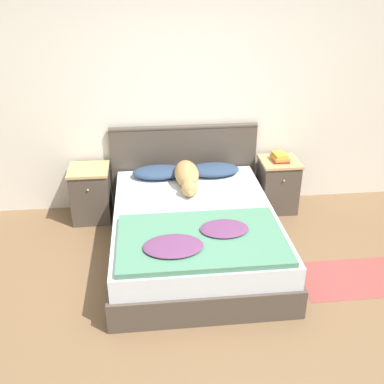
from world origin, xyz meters
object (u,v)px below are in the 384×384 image
Objects in this scene: bed at (194,233)px; pillow_right at (213,170)px; nightstand_left at (91,194)px; pillow_left at (159,172)px; dog at (187,176)px; book_stack at (280,157)px; nightstand_right at (278,185)px.

pillow_right is (0.30, 0.80, 0.30)m from bed.
nightstand_left reaches higher than bed.
dog is at bearing -38.30° from pillow_left.
pillow_left is 1.34m from book_stack.
book_stack reaches higher than nightstand_left.
nightstand_right is 1.36m from pillow_left.
pillow_right is at bearing -179.79° from book_stack.
dog reaches higher than nightstand_left.
book_stack is (1.04, 0.80, 0.41)m from bed.
bed is 1.38m from book_stack.
nightstand_right is at bearing 0.00° from nightstand_left.
pillow_right is (1.34, -0.01, 0.23)m from nightstand_left.
nightstand_right is at bearing 37.75° from bed.
bed is 3.36× the size of nightstand_left.
pillow_right is (0.59, 0.00, 0.00)m from pillow_left.
pillow_left is 0.59m from pillow_right.
dog is at bearing -143.87° from pillow_right.
pillow_left reaches higher than bed.
nightstand_left is 0.80× the size of dog.
nightstand_left and nightstand_right have the same top height.
pillow_right reaches higher than bed.
book_stack is (0.74, 0.00, 0.11)m from pillow_right.
nightstand_right reaches higher than pillow_left.
nightstand_right reaches higher than pillow_right.
nightstand_right is 1.12m from dog.
book_stack is at bearing 0.21° from pillow_right.
pillow_left is 2.68× the size of book_stack.
pillow_right is at bearing -0.49° from nightstand_left.
nightstand_left is 2.82× the size of book_stack.
book_stack is at bearing 12.22° from dog.
dog is at bearing -167.37° from nightstand_right.
nightstand_left is (-1.05, 0.81, 0.07)m from bed.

